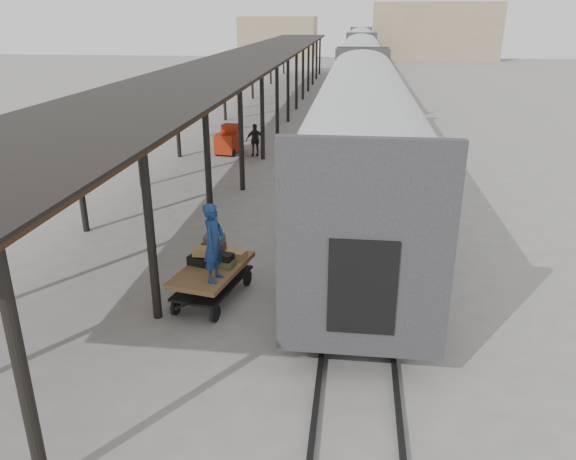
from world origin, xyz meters
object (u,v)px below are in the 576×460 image
(luggage_tug, at_px, (229,141))
(porter, at_px, (214,243))
(baggage_cart, at_px, (213,275))
(pedestrian, at_px, (255,140))

(luggage_tug, relative_size, porter, 0.93)
(luggage_tug, bearing_deg, porter, -69.26)
(luggage_tug, xyz_separation_m, porter, (3.15, -15.64, 1.14))
(baggage_cart, distance_m, luggage_tug, 15.27)
(pedestrian, bearing_deg, luggage_tug, -36.38)
(baggage_cart, xyz_separation_m, porter, (0.25, -0.65, 1.12))
(luggage_tug, relative_size, pedestrian, 1.07)
(baggage_cart, distance_m, porter, 1.32)
(baggage_cart, bearing_deg, porter, -57.28)
(baggage_cart, bearing_deg, pedestrian, 107.61)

